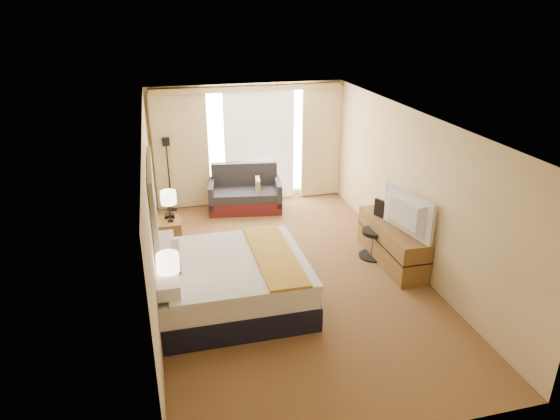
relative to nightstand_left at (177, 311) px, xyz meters
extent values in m
cube|color=#511D17|center=(1.87, 1.05, -0.28)|extent=(4.20, 7.00, 0.02)
cube|color=silver|center=(1.87, 1.05, 2.33)|extent=(4.20, 7.00, 0.02)
cube|color=#D7BC83|center=(1.87, 4.55, 1.02)|extent=(4.20, 0.02, 2.60)
cube|color=#D7BC83|center=(1.87, -2.45, 1.02)|extent=(4.20, 0.02, 2.60)
cube|color=#D7BC83|center=(-0.23, 1.05, 1.02)|extent=(0.02, 7.00, 2.60)
cube|color=#D7BC83|center=(3.97, 1.05, 1.02)|extent=(0.02, 7.00, 2.60)
cube|color=black|center=(-0.19, 1.25, 1.01)|extent=(0.06, 1.85, 1.50)
cube|color=brown|center=(0.00, 0.00, 0.00)|extent=(0.45, 0.52, 0.55)
cube|color=brown|center=(0.00, 2.50, 0.00)|extent=(0.45, 0.52, 0.55)
cube|color=brown|center=(3.70, 1.05, 0.07)|extent=(0.50, 1.80, 0.70)
cube|color=white|center=(2.12, 4.52, 1.04)|extent=(2.30, 0.02, 2.30)
cube|color=#F9EAAF|center=(0.42, 4.43, 0.99)|extent=(1.15, 0.09, 2.50)
cube|color=#F9EAAF|center=(3.52, 4.43, 0.99)|extent=(0.90, 0.09, 2.50)
cube|color=white|center=(2.12, 4.48, 0.99)|extent=(1.55, 0.04, 2.50)
cube|color=#D7BC83|center=(1.87, 4.39, 2.25)|extent=(4.00, 0.16, 0.12)
cube|color=black|center=(0.82, 0.40, -0.09)|extent=(2.17, 1.97, 0.36)
cube|color=white|center=(0.82, 0.40, 0.24)|extent=(2.12, 1.91, 0.31)
cube|color=white|center=(0.90, 0.40, 0.42)|extent=(1.99, 1.99, 0.07)
cube|color=#BC8D2B|center=(1.46, 0.40, 0.48)|extent=(0.57, 1.99, 0.04)
cube|color=white|center=(-0.08, -0.08, 0.55)|extent=(0.29, 0.81, 0.19)
cube|color=white|center=(-0.08, 0.88, 0.55)|extent=(0.29, 0.81, 0.19)
cube|color=beige|center=(0.06, 0.40, 0.59)|extent=(0.10, 0.43, 0.37)
cube|color=#531817|center=(1.68, 3.96, -0.14)|extent=(1.64, 1.05, 0.27)
cube|color=#2D2D32|center=(1.67, 3.91, 0.09)|extent=(1.51, 0.87, 0.18)
cube|color=#2D2D32|center=(1.73, 4.29, 0.38)|extent=(1.43, 0.37, 0.60)
cube|color=#2D2D32|center=(0.97, 4.07, 0.12)|extent=(0.23, 0.83, 0.49)
cube|color=#2D2D32|center=(2.38, 3.85, 0.12)|extent=(0.23, 0.83, 0.49)
cube|color=beige|center=(1.94, 3.87, 0.27)|extent=(0.15, 0.39, 0.35)
cube|color=black|center=(0.12, 4.35, -0.26)|extent=(0.20, 0.20, 0.02)
cylinder|color=black|center=(0.12, 4.35, 0.46)|extent=(0.03, 0.03, 1.43)
cube|color=black|center=(0.12, 4.35, 1.25)|extent=(0.15, 0.15, 0.17)
cylinder|color=black|center=(3.48, 1.28, -0.26)|extent=(0.49, 0.49, 0.03)
cylinder|color=black|center=(3.48, 1.28, -0.02)|extent=(0.06, 0.06, 0.44)
cylinder|color=black|center=(3.48, 1.28, 0.21)|extent=(0.43, 0.43, 0.07)
cube|color=black|center=(3.64, 1.35, 0.49)|extent=(0.19, 0.38, 0.49)
cube|color=black|center=(-0.06, -0.02, 0.30)|extent=(0.10, 0.10, 0.04)
cylinder|color=black|center=(-0.06, -0.02, 0.50)|extent=(0.03, 0.03, 0.37)
cylinder|color=#FFDFBF|center=(-0.06, -0.02, 0.77)|extent=(0.29, 0.29, 0.25)
cube|color=black|center=(0.05, 2.45, 0.29)|extent=(0.10, 0.10, 0.04)
cylinder|color=black|center=(0.05, 2.45, 0.48)|extent=(0.03, 0.03, 0.34)
cylinder|color=#FFDFBF|center=(0.05, 2.45, 0.73)|extent=(0.27, 0.27, 0.23)
cube|color=#8AACD5|center=(0.00, 0.16, 0.33)|extent=(0.17, 0.17, 0.12)
cube|color=black|center=(0.04, 2.62, 0.31)|extent=(0.18, 0.14, 0.07)
imported|color=black|center=(3.65, 0.71, 0.77)|extent=(0.38, 1.21, 0.69)
camera|label=1|loc=(-0.03, -5.92, 3.91)|focal=32.00mm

